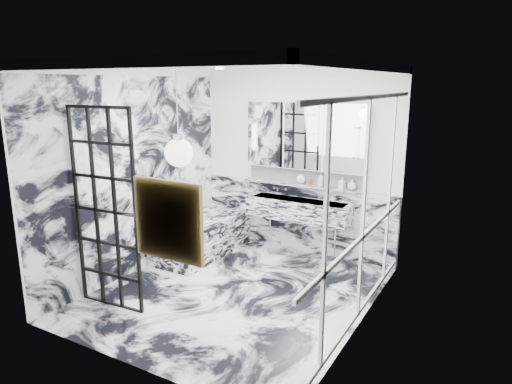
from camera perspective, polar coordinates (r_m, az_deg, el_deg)
The scene contains 25 objects.
floor at distance 5.94m, azimuth -2.51°, elevation -12.35°, with size 3.60×3.60×0.00m, color white.
ceiling at distance 5.35m, azimuth -2.83°, elevation 15.75°, with size 3.60×3.60×0.00m, color white.
wall_back at distance 7.04m, azimuth 5.19°, elevation 3.71°, with size 3.60×3.60×0.00m, color white.
wall_front at distance 4.12m, azimuth -16.15°, elevation -3.80°, with size 3.60×3.60×0.00m, color white.
wall_left at distance 6.46m, azimuth -14.78°, elevation 2.44°, with size 3.60×3.60×0.00m, color white.
wall_right at distance 4.84m, azimuth 13.59°, elevation -1.10°, with size 3.60×3.60×0.00m, color white.
marble_clad_back at distance 7.21m, azimuth 4.96°, elevation -3.18°, with size 3.18×0.05×1.05m, color white.
marble_clad_left at distance 6.46m, azimuth -14.65°, elevation 1.91°, with size 0.02×3.56×2.68m, color white.
panel_molding at distance 4.87m, azimuth 13.30°, elevation -2.21°, with size 0.03×3.40×2.30m, color white.
soap_bottle_a at distance 6.83m, azimuth 8.10°, elevation 1.55°, with size 0.08×0.08×0.20m, color #8C5919.
soap_bottle_b at distance 6.72m, azimuth 10.72°, elevation 1.14°, with size 0.08×0.08×0.17m, color #4C4C51.
soap_bottle_c at distance 6.68m, azimuth 11.92°, elevation 0.93°, with size 0.12×0.12×0.16m, color silver.
face_pot at distance 6.96m, azimuth 5.64°, elevation 1.62°, with size 0.14×0.14×0.14m, color white.
amber_bottle at distance 6.91m, azimuth 6.71°, elevation 1.29°, with size 0.04×0.04×0.10m, color #8C5919.
flower_vase at distance 6.34m, azimuth -8.45°, elevation -4.85°, with size 0.08×0.08×0.12m, color silver.
crittall_door at distance 5.47m, azimuth -18.31°, elevation -2.26°, with size 0.88×0.04×2.33m, color black, non-canonical shape.
artwork at distance 3.82m, azimuth -10.91°, elevation -3.50°, with size 0.58×0.06×0.58m, color #D34F15.
pendant_light at distance 4.23m, azimuth -9.62°, elevation 4.87°, with size 0.26×0.26×0.26m, color white.
trough_sink at distance 6.90m, azimuth 5.36°, elevation -2.18°, with size 1.60×0.45×0.30m, color silver.
ledge at distance 6.97m, azimuth 5.98°, elevation 0.83°, with size 1.90×0.14×0.04m, color silver.
subway_tile at distance 7.00m, azimuth 6.21°, elevation 2.01°, with size 1.90×0.03×0.23m, color white.
mirror_cabinet at distance 6.85m, azimuth 6.15°, elevation 6.98°, with size 1.90×0.16×1.00m, color white.
sconce_left at distance 7.14m, azimuth -0.26°, elevation 6.99°, with size 0.07×0.07×0.40m, color white.
sconce_right at distance 6.48m, azimuth 12.49°, elevation 6.01°, with size 0.07×0.07×0.40m, color white.
bathtub at distance 7.14m, azimuth -6.74°, elevation -5.52°, with size 0.75×1.65×0.55m, color silver.
Camera 1 is at (2.86, -4.52, 2.59)m, focal length 32.00 mm.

